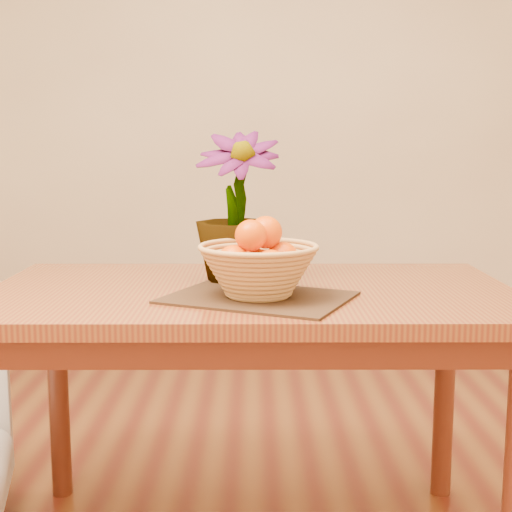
{
  "coord_description": "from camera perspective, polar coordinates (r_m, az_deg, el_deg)",
  "views": [
    {
      "loc": [
        0.01,
        -1.57,
        1.12
      ],
      "look_at": [
        0.01,
        0.16,
        0.86
      ],
      "focal_mm": 50.0,
      "sensor_mm": 36.0,
      "label": 1
    }
  ],
  "objects": [
    {
      "name": "wall_back",
      "position": [
        3.83,
        -0.29,
        12.09
      ],
      "size": [
        4.0,
        0.02,
        2.7
      ],
      "primitive_type": "cube",
      "color": "#FFEBC2",
      "rests_on": "floor"
    },
    {
      "name": "table",
      "position": [
        1.93,
        -0.4,
        -5.1
      ],
      "size": [
        1.4,
        0.8,
        0.75
      ],
      "color": "brown",
      "rests_on": "floor"
    },
    {
      "name": "placemat",
      "position": [
        1.77,
        0.19,
        -3.33
      ],
      "size": [
        0.53,
        0.47,
        0.01
      ],
      "primitive_type": "cube",
      "rotation": [
        0.0,
        0.0,
        -0.42
      ],
      "color": "#362113",
      "rests_on": "table"
    },
    {
      "name": "wicker_basket",
      "position": [
        1.76,
        0.19,
        -1.31
      ],
      "size": [
        0.3,
        0.3,
        0.12
      ],
      "color": "tan",
      "rests_on": "placemat"
    },
    {
      "name": "orange_pile",
      "position": [
        1.75,
        0.21,
        0.3
      ],
      "size": [
        0.2,
        0.19,
        0.15
      ],
      "rotation": [
        0.0,
        0.0,
        -0.15
      ],
      "color": "#D14303",
      "rests_on": "wicker_basket"
    },
    {
      "name": "potted_plant",
      "position": [
        1.97,
        -1.54,
        3.93
      ],
      "size": [
        0.25,
        0.25,
        0.42
      ],
      "primitive_type": "imported",
      "rotation": [
        0.0,
        0.0,
        -0.06
      ],
      "color": "#134414",
      "rests_on": "table"
    }
  ]
}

